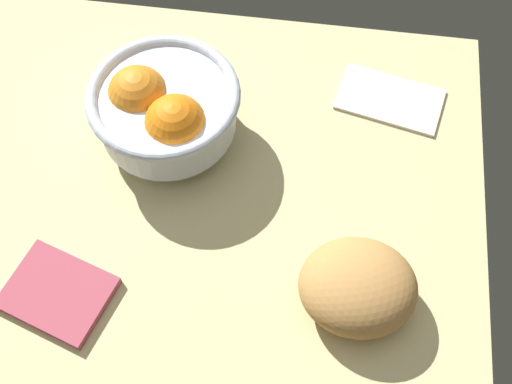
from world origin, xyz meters
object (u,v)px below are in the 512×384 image
at_px(napkin_folded, 390,98).
at_px(napkin_spare, 58,293).
at_px(bread_loaf, 358,287).
at_px(fruit_bowl, 164,109).

distance_m(napkin_folded, napkin_spare, 0.51).
bearing_deg(napkin_folded, bread_loaf, 83.73).
height_order(fruit_bowl, napkin_folded, fruit_bowl).
distance_m(fruit_bowl, napkin_spare, 0.26).
distance_m(bread_loaf, napkin_spare, 0.35).
xyz_separation_m(fruit_bowl, napkin_spare, (0.09, 0.24, -0.06)).
bearing_deg(bread_loaf, napkin_folded, -96.27).
xyz_separation_m(fruit_bowl, bread_loaf, (-0.26, 0.20, -0.03)).
bearing_deg(napkin_spare, napkin_folded, -138.01).
distance_m(fruit_bowl, bread_loaf, 0.33).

